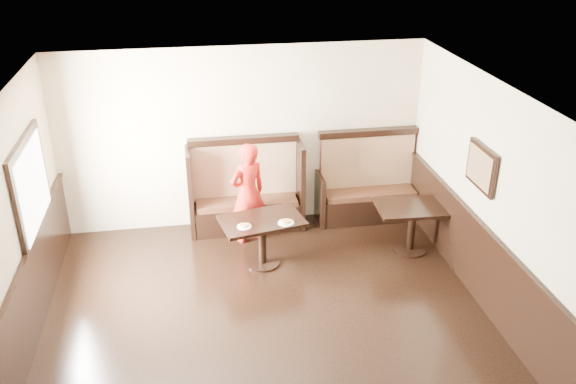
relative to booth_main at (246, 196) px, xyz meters
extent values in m
plane|color=black|center=(0.00, -3.30, -0.53)|extent=(7.00, 7.00, 0.00)
plane|color=beige|center=(0.00, 0.20, 0.87)|extent=(5.50, 0.00, 5.50)
plane|color=beige|center=(2.75, -3.30, 0.87)|extent=(0.00, 7.00, 7.00)
plane|color=white|center=(0.00, -3.30, 2.27)|extent=(7.00, 7.00, 0.00)
cube|color=black|center=(-2.72, -3.30, -0.03)|extent=(0.05, 6.90, 1.00)
cube|color=black|center=(2.72, -3.30, -0.03)|extent=(0.05, 6.90, 1.00)
cube|color=black|center=(-2.71, -1.40, 1.02)|extent=(0.05, 1.50, 1.20)
cube|color=white|center=(-2.69, -1.40, 1.02)|extent=(0.01, 1.30, 1.00)
cube|color=black|center=(2.71, -2.10, 1.17)|extent=(0.04, 0.70, 0.55)
cube|color=olive|center=(2.69, -2.10, 1.17)|extent=(0.01, 0.60, 0.45)
cube|color=black|center=(0.00, -0.08, -0.32)|extent=(1.60, 0.50, 0.42)
cube|color=#3D2113|center=(0.00, -0.08, -0.07)|extent=(1.54, 0.46, 0.09)
cube|color=#521014|center=(0.00, 0.13, 0.37)|extent=(1.60, 0.12, 0.92)
cube|color=black|center=(0.00, 0.13, 0.87)|extent=(1.68, 0.16, 0.10)
cube|color=black|center=(-0.84, 0.02, 0.15)|extent=(0.07, 0.72, 1.36)
cube|color=black|center=(0.84, 0.02, 0.15)|extent=(0.07, 0.72, 1.36)
cube|color=black|center=(1.95, -0.08, -0.32)|extent=(1.50, 0.50, 0.42)
cube|color=#3D2113|center=(1.95, -0.08, -0.07)|extent=(1.44, 0.46, 0.09)
cube|color=#521014|center=(1.95, 0.13, 0.37)|extent=(1.50, 0.12, 0.92)
cube|color=black|center=(1.95, 0.13, 0.87)|extent=(1.58, 0.16, 0.10)
cube|color=black|center=(1.16, 0.02, -0.13)|extent=(0.07, 0.72, 0.80)
cube|color=black|center=(2.74, 0.02, -0.13)|extent=(0.07, 0.72, 0.80)
cube|color=black|center=(0.10, -1.14, 0.16)|extent=(1.23, 0.91, 0.05)
cylinder|color=black|center=(0.10, -1.14, -0.19)|extent=(0.11, 0.11, 0.65)
cylinder|color=black|center=(0.10, -1.14, -0.51)|extent=(0.48, 0.48, 0.03)
cube|color=black|center=(2.28, -1.13, 0.17)|extent=(1.07, 0.73, 0.05)
cylinder|color=black|center=(2.28, -1.13, -0.19)|extent=(0.11, 0.11, 0.66)
cylinder|color=black|center=(2.28, -1.13, -0.51)|extent=(0.49, 0.49, 0.03)
imported|color=#B51913|center=(-0.01, -0.43, 0.25)|extent=(0.67, 0.58, 1.55)
cylinder|color=white|center=(-0.15, -1.31, 0.19)|extent=(0.20, 0.20, 0.01)
cylinder|color=tan|center=(-0.15, -1.31, 0.20)|extent=(0.12, 0.12, 0.02)
cylinder|color=#EABA54|center=(-0.15, -1.31, 0.22)|extent=(0.10, 0.10, 0.01)
cylinder|color=white|center=(0.41, -1.30, 0.19)|extent=(0.22, 0.22, 0.01)
cylinder|color=tan|center=(0.41, -1.30, 0.21)|extent=(0.13, 0.13, 0.02)
cylinder|color=#EABA54|center=(0.41, -1.30, 0.22)|extent=(0.12, 0.12, 0.01)
camera|label=1|loc=(-0.77, -8.45, 4.13)|focal=38.00mm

